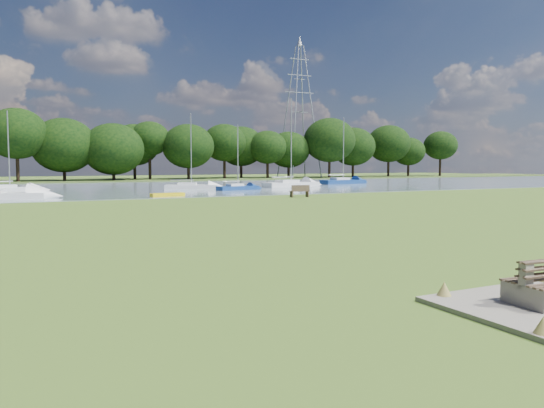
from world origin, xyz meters
name	(u,v)px	position (x,y,z in m)	size (l,w,h in m)	color
ground	(257,230)	(0.00, 0.00, 0.00)	(220.00, 220.00, 0.00)	olive
river	(103,189)	(0.00, 42.00, 0.00)	(220.00, 40.00, 0.10)	slate
far_bank	(74,181)	(0.00, 72.00, 0.00)	(220.00, 20.00, 0.40)	#4C6626
riverbank_bench	(300,191)	(12.65, 18.62, 0.53)	(1.73, 0.63, 1.05)	brown
kayak	(168,195)	(2.62, 24.00, 0.20)	(2.99, 0.70, 0.30)	yellow
pylon	(299,90)	(41.49, 70.00, 17.16)	(6.34, 4.44, 27.15)	#8F939C
tree_line	(115,141)	(6.06, 68.00, 6.50)	(153.04, 9.05, 10.95)	black
sailboat_2	(238,186)	(12.29, 31.51, 0.46)	(4.95, 2.28, 6.91)	navy
sailboat_3	(9,188)	(-9.60, 37.08, 0.51)	(5.85, 2.69, 7.95)	white
sailboat_4	(343,180)	(32.11, 40.93, 0.58)	(7.10, 2.72, 9.15)	navy
sailboat_5	(291,183)	(21.17, 36.00, 0.57)	(7.62, 3.32, 10.72)	white
sailboat_7	(191,185)	(8.64, 36.32, 0.48)	(6.02, 3.79, 8.38)	white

